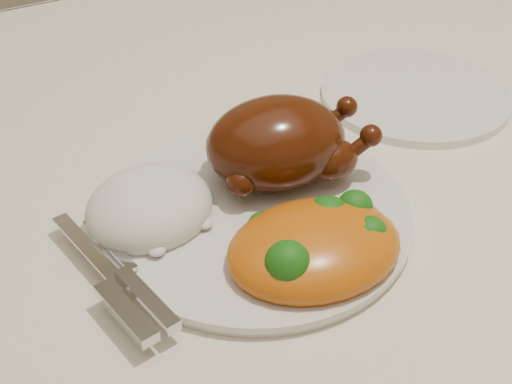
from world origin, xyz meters
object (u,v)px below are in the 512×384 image
dinner_plate (256,216)px  dining_table (246,280)px  roast_chicken (280,142)px  side_plate (415,94)px

dinner_plate → dining_table: bearing=77.3°
dinner_plate → roast_chicken: roast_chicken is taller
dining_table → dinner_plate: dinner_plate is taller
dining_table → dinner_plate: bearing=-102.7°
dinner_plate → side_plate: (0.25, 0.10, -0.00)m
dining_table → side_plate: size_ratio=7.99×
roast_chicken → side_plate: bearing=28.5°
side_plate → roast_chicken: roast_chicken is taller
dinner_plate → roast_chicken: size_ratio=1.61×
dining_table → roast_chicken: (0.03, -0.00, 0.15)m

